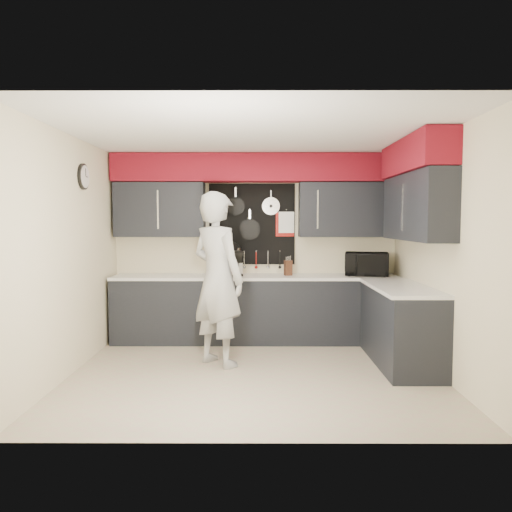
{
  "coord_description": "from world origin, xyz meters",
  "views": [
    {
      "loc": [
        0.04,
        -5.39,
        1.67
      ],
      "look_at": [
        0.01,
        0.5,
        1.26
      ],
      "focal_mm": 35.0,
      "sensor_mm": 36.0,
      "label": 1
    }
  ],
  "objects_px": {
    "coffee_maker": "(235,263)",
    "person": "(218,279)",
    "microwave": "(366,264)",
    "utensil_crock": "(238,269)",
    "knife_block": "(288,268)"
  },
  "relations": [
    {
      "from": "utensil_crock",
      "to": "person",
      "type": "height_order",
      "value": "person"
    },
    {
      "from": "utensil_crock",
      "to": "coffee_maker",
      "type": "distance_m",
      "value": 0.11
    },
    {
      "from": "knife_block",
      "to": "person",
      "type": "relative_size",
      "value": 0.1
    },
    {
      "from": "utensil_crock",
      "to": "coffee_maker",
      "type": "bearing_deg",
      "value": -134.37
    },
    {
      "from": "knife_block",
      "to": "coffee_maker",
      "type": "distance_m",
      "value": 0.74
    },
    {
      "from": "coffee_maker",
      "to": "utensil_crock",
      "type": "bearing_deg",
      "value": 31.1
    },
    {
      "from": "knife_block",
      "to": "person",
      "type": "distance_m",
      "value": 1.44
    },
    {
      "from": "coffee_maker",
      "to": "microwave",
      "type": "bearing_deg",
      "value": -14.34
    },
    {
      "from": "coffee_maker",
      "to": "person",
      "type": "xyz_separation_m",
      "value": [
        -0.15,
        -1.11,
        -0.09
      ]
    },
    {
      "from": "microwave",
      "to": "coffee_maker",
      "type": "bearing_deg",
      "value": -168.01
    },
    {
      "from": "microwave",
      "to": "utensil_crock",
      "type": "bearing_deg",
      "value": -169.46
    },
    {
      "from": "knife_block",
      "to": "utensil_crock",
      "type": "xyz_separation_m",
      "value": [
        -0.69,
        0.02,
        -0.02
      ]
    },
    {
      "from": "coffee_maker",
      "to": "person",
      "type": "height_order",
      "value": "person"
    },
    {
      "from": "person",
      "to": "knife_block",
      "type": "bearing_deg",
      "value": -86.38
    },
    {
      "from": "microwave",
      "to": "person",
      "type": "xyz_separation_m",
      "value": [
        -1.96,
        -1.12,
        -0.08
      ]
    }
  ]
}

